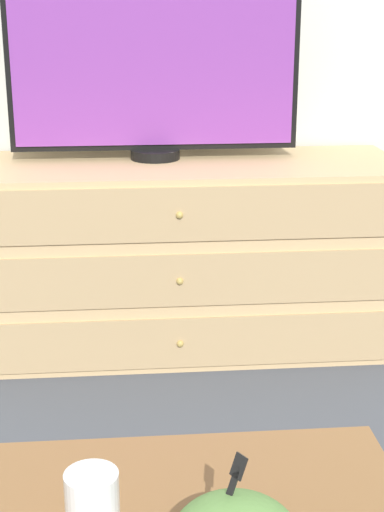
{
  "coord_description": "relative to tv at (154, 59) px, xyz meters",
  "views": [
    {
      "loc": [
        -0.15,
        -3.04,
        1.24
      ],
      "look_at": [
        -0.02,
        -1.57,
        0.75
      ],
      "focal_mm": 55.0,
      "sensor_mm": 36.0,
      "label": 1
    }
  ],
  "objects": [
    {
      "name": "ground_plane",
      "position": [
        0.04,
        0.23,
        -1.04
      ],
      "size": [
        12.0,
        12.0,
        0.0
      ],
      "primitive_type": "plane",
      "color": "#474C56"
    },
    {
      "name": "dresser",
      "position": [
        0.06,
        -0.08,
        -0.69
      ],
      "size": [
        1.63,
        0.58,
        0.68
      ],
      "color": "tan",
      "rests_on": "ground_plane"
    },
    {
      "name": "tv",
      "position": [
        0.0,
        0.0,
        0.0
      ],
      "size": [
        1.02,
        0.18,
        0.69
      ],
      "color": "black",
      "rests_on": "dresser"
    },
    {
      "name": "drink_cup",
      "position": [
        -0.18,
        -1.72,
        -0.57
      ],
      "size": [
        0.09,
        0.09,
        0.1
      ],
      "color": "beige",
      "rests_on": "coffee_table"
    }
  ]
}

